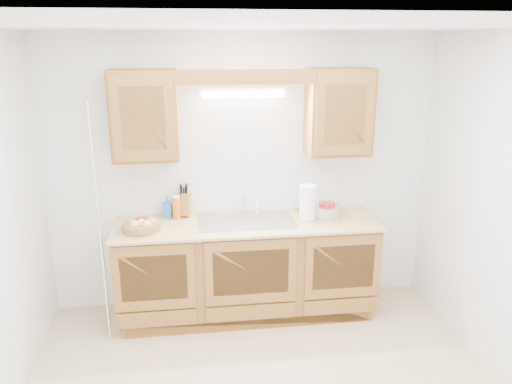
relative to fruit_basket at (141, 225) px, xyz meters
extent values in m
plane|color=white|center=(0.89, -1.11, 1.56)|extent=(3.50, 3.50, 0.00)
cube|color=silver|center=(0.89, 0.39, 0.31)|extent=(3.50, 0.02, 2.50)
cube|color=#95622B|center=(0.89, 0.09, -0.50)|extent=(2.20, 0.60, 0.86)
cube|color=tan|center=(0.89, 0.08, -0.06)|extent=(2.30, 0.63, 0.04)
cube|color=#95622B|center=(0.06, 0.23, 0.88)|extent=(0.55, 0.33, 0.75)
cube|color=#95622B|center=(1.72, 0.23, 0.88)|extent=(0.55, 0.33, 0.75)
cube|color=#95622B|center=(0.89, 0.08, 1.20)|extent=(2.20, 0.05, 0.12)
cylinder|color=white|center=(0.89, 0.29, 1.04)|extent=(0.70, 0.05, 0.05)
cube|color=white|center=(0.89, 0.32, 1.07)|extent=(0.76, 0.06, 0.05)
cube|color=#9E9EA3|center=(0.89, 0.10, -0.04)|extent=(0.84, 0.46, 0.01)
cube|color=#9E9EA3|center=(0.68, 0.10, -0.12)|extent=(0.39, 0.40, 0.16)
cube|color=#9E9EA3|center=(1.10, 0.10, -0.12)|extent=(0.39, 0.40, 0.16)
cylinder|color=silver|center=(0.89, 0.30, -0.02)|extent=(0.06, 0.06, 0.04)
cylinder|color=silver|center=(0.89, 0.30, 0.06)|extent=(0.02, 0.02, 0.16)
cylinder|color=silver|center=(0.89, 0.25, 0.15)|extent=(0.02, 0.12, 0.02)
cylinder|color=white|center=(1.01, 0.30, 0.02)|extent=(0.03, 0.03, 0.12)
cylinder|color=silver|center=(-0.31, -0.17, 0.06)|extent=(0.03, 0.03, 2.00)
cube|color=white|center=(1.84, 0.39, 0.21)|extent=(0.08, 0.01, 0.12)
cylinder|color=olive|center=(0.00, 0.00, -0.01)|extent=(0.41, 0.41, 0.06)
sphere|color=#D8C67F|center=(-0.05, -0.04, 0.02)|extent=(0.08, 0.08, 0.08)
sphere|color=#D8C67F|center=(0.04, -0.05, 0.02)|extent=(0.08, 0.08, 0.08)
sphere|color=tan|center=(0.08, 0.03, 0.02)|extent=(0.07, 0.07, 0.07)
sphere|color=#A2121E|center=(-0.02, 0.05, 0.02)|extent=(0.07, 0.07, 0.07)
sphere|color=#72A53F|center=(-0.09, 0.02, 0.02)|extent=(0.07, 0.07, 0.07)
sphere|color=#D8C67F|center=(0.00, -0.01, 0.02)|extent=(0.08, 0.08, 0.08)
sphere|color=#A2121E|center=(0.03, 0.08, 0.02)|extent=(0.07, 0.07, 0.07)
cube|color=#95622B|center=(0.35, 0.33, 0.06)|extent=(0.14, 0.19, 0.23)
cylinder|color=black|center=(0.33, 0.31, 0.18)|extent=(0.02, 0.04, 0.08)
cylinder|color=black|center=(0.35, 0.31, 0.18)|extent=(0.02, 0.04, 0.08)
cylinder|color=black|center=(0.38, 0.31, 0.19)|extent=(0.02, 0.04, 0.08)
cylinder|color=black|center=(0.34, 0.35, 0.19)|extent=(0.02, 0.04, 0.08)
cylinder|color=black|center=(0.37, 0.35, 0.19)|extent=(0.02, 0.04, 0.08)
cylinder|color=black|center=(0.33, 0.37, 0.20)|extent=(0.02, 0.04, 0.08)
cylinder|color=black|center=(0.38, 0.37, 0.20)|extent=(0.02, 0.04, 0.08)
cylinder|color=#CD600B|center=(0.29, 0.24, 0.06)|extent=(0.09, 0.09, 0.20)
cylinder|color=white|center=(0.29, 0.24, 0.16)|extent=(0.07, 0.07, 0.01)
imported|color=blue|center=(0.21, 0.31, 0.05)|extent=(0.10, 0.10, 0.19)
cube|color=#CC333F|center=(1.43, 0.33, -0.04)|extent=(0.11, 0.09, 0.01)
cube|color=green|center=(1.43, 0.33, -0.03)|extent=(0.11, 0.09, 0.02)
cylinder|color=silver|center=(1.43, 0.08, -0.04)|extent=(0.18, 0.18, 0.01)
cylinder|color=silver|center=(1.43, 0.08, 0.13)|extent=(0.02, 0.02, 0.36)
cylinder|color=white|center=(1.43, 0.08, 0.12)|extent=(0.18, 0.18, 0.30)
sphere|color=silver|center=(1.43, 0.08, 0.31)|extent=(0.02, 0.02, 0.02)
cylinder|color=silver|center=(1.62, 0.14, 0.01)|extent=(0.35, 0.35, 0.10)
sphere|color=#A2121E|center=(1.59, 0.14, 0.06)|extent=(0.07, 0.07, 0.07)
sphere|color=#A2121E|center=(1.65, 0.16, 0.06)|extent=(0.07, 0.07, 0.07)
sphere|color=#A2121E|center=(1.62, 0.10, 0.06)|extent=(0.07, 0.07, 0.07)
sphere|color=#A2121E|center=(1.66, 0.11, 0.06)|extent=(0.07, 0.07, 0.07)
camera|label=1|loc=(0.44, -3.99, 1.48)|focal=35.00mm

